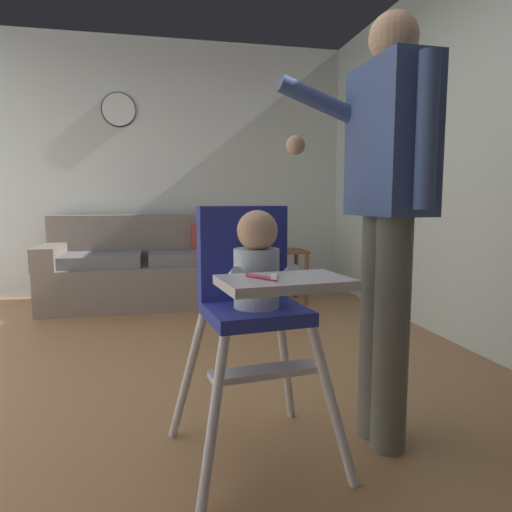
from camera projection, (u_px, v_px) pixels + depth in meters
ground at (169, 408)px, 2.36m from camera, size 5.63×7.23×0.10m
wall_far at (159, 169)px, 4.95m from camera, size 4.83×0.06×2.69m
wall_right at (492, 147)px, 2.92m from camera, size 0.06×6.23×2.69m
couch at (146, 269)px, 4.54m from camera, size 1.89×0.86×0.86m
high_chair at (254, 286)px, 1.74m from camera, size 0.67×0.78×0.99m
adult_standing at (387, 208)px, 1.83m from camera, size 0.52×0.49×1.72m
side_table at (285, 264)px, 4.56m from camera, size 0.40×0.40×0.52m
sippy_cup at (282, 245)px, 4.54m from camera, size 0.07×0.07×0.10m
wall_clock at (119, 110)px, 4.76m from camera, size 0.35×0.04×0.35m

